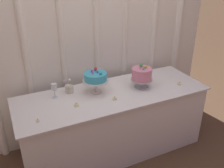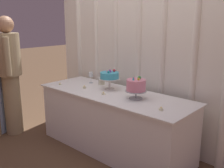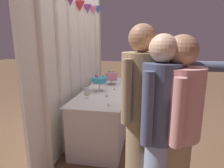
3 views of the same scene
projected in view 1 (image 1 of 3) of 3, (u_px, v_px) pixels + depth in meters
ground_plane at (116, 153)px, 2.99m from camera, size 24.00×24.00×0.00m
draped_curtain at (96, 30)px, 2.87m from camera, size 3.10×0.17×2.59m
cake_table at (113, 122)px, 2.90m from camera, size 2.11×0.75×0.77m
cake_display_nearleft at (96, 77)px, 2.67m from camera, size 0.28×0.28×0.27m
cake_display_nearright at (142, 75)px, 2.79m from camera, size 0.25×0.25×0.27m
wine_glass at (54, 88)px, 2.59m from camera, size 0.06×0.06×0.16m
flower_vase at (69, 88)px, 2.72m from camera, size 0.10×0.11×0.16m
tealight_far_left at (38, 121)px, 2.24m from camera, size 0.04×0.04×0.03m
tealight_near_left at (76, 105)px, 2.48m from camera, size 0.05×0.05×0.04m
tealight_near_right at (114, 99)px, 2.60m from camera, size 0.05×0.05×0.04m
tealight_far_right at (179, 84)px, 2.90m from camera, size 0.05×0.05×0.04m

